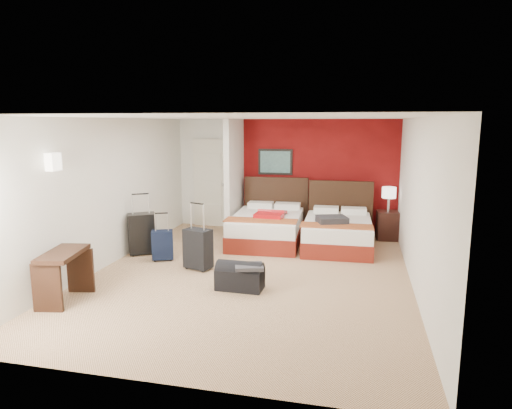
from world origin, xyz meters
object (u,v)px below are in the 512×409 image
(suitcase_charcoal, at_px, (198,250))
(duffel_bag, at_px, (240,278))
(bed_left, at_px, (267,229))
(red_suitcase_open, at_px, (271,214))
(suitcase_black, at_px, (142,235))
(suitcase_navy, at_px, (163,246))
(nightstand, at_px, (387,225))
(desk, at_px, (65,277))
(bed_right, at_px, (338,234))
(table_lamp, at_px, (389,199))

(suitcase_charcoal, bearing_deg, duffel_bag, -20.36)
(bed_left, xyz_separation_m, red_suitcase_open, (0.10, -0.10, 0.34))
(bed_left, relative_size, red_suitcase_open, 2.59)
(suitcase_black, relative_size, suitcase_navy, 1.45)
(nightstand, bearing_deg, suitcase_navy, -153.77)
(nightstand, relative_size, suitcase_black, 0.81)
(suitcase_black, bearing_deg, suitcase_charcoal, -57.30)
(suitcase_black, bearing_deg, nightstand, -7.30)
(red_suitcase_open, relative_size, desk, 0.88)
(bed_left, distance_m, suitcase_navy, 2.23)
(suitcase_charcoal, distance_m, desk, 2.16)
(nightstand, distance_m, suitcase_navy, 4.66)
(bed_right, distance_m, desk, 5.00)
(suitcase_black, xyz_separation_m, suitcase_charcoal, (1.32, -0.60, -0.04))
(duffel_bag, bearing_deg, suitcase_navy, 149.97)
(red_suitcase_open, relative_size, suitcase_navy, 1.47)
(red_suitcase_open, distance_m, desk, 4.15)
(suitcase_navy, bearing_deg, suitcase_charcoal, -44.97)
(red_suitcase_open, xyz_separation_m, suitcase_charcoal, (-0.88, -1.81, -0.30))
(bed_right, xyz_separation_m, suitcase_black, (-3.52, -1.26, 0.09))
(suitcase_charcoal, bearing_deg, suitcase_black, 173.91)
(suitcase_charcoal, height_order, suitcase_navy, suitcase_charcoal)
(red_suitcase_open, relative_size, nightstand, 1.25)
(nightstand, bearing_deg, bed_left, -165.77)
(desk, bearing_deg, duffel_bag, 13.32)
(red_suitcase_open, bearing_deg, nightstand, 25.24)
(suitcase_navy, bearing_deg, red_suitcase_open, 19.00)
(suitcase_charcoal, relative_size, desk, 0.77)
(red_suitcase_open, distance_m, table_lamp, 2.50)
(bed_left, bearing_deg, duffel_bag, -89.66)
(red_suitcase_open, bearing_deg, duffel_bag, -86.26)
(table_lamp, bearing_deg, bed_left, -160.53)
(table_lamp, distance_m, suitcase_navy, 4.70)
(bed_right, bearing_deg, red_suitcase_open, -179.87)
(table_lamp, xyz_separation_m, suitcase_black, (-4.51, -2.16, -0.48))
(red_suitcase_open, bearing_deg, bed_right, 4.94)
(bed_left, xyz_separation_m, table_lamp, (2.41, 0.85, 0.56))
(nightstand, xyz_separation_m, duffel_bag, (-2.27, -3.49, -0.13))
(table_lamp, bearing_deg, suitcase_navy, -148.52)
(duffel_bag, bearing_deg, table_lamp, 58.83)
(bed_left, height_order, table_lamp, table_lamp)
(bed_left, height_order, suitcase_charcoal, suitcase_charcoal)
(table_lamp, height_order, duffel_bag, table_lamp)
(suitcase_black, relative_size, suitcase_charcoal, 1.13)
(bed_left, bearing_deg, bed_right, -4.76)
(bed_left, distance_m, nightstand, 2.55)
(bed_left, bearing_deg, suitcase_navy, -137.44)
(suitcase_navy, bearing_deg, bed_left, 22.64)
(desk, bearing_deg, suitcase_charcoal, 42.41)
(suitcase_navy, bearing_deg, bed_right, 4.49)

